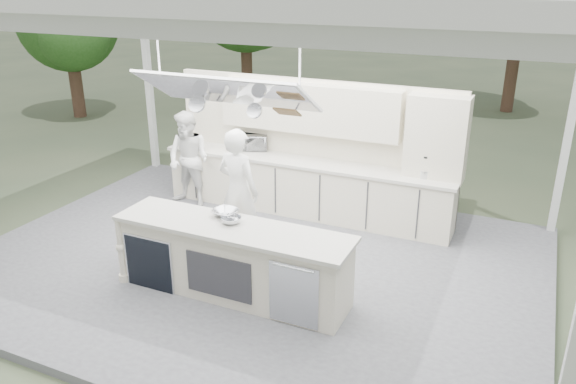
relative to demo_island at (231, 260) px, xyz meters
The scene contains 11 objects.
ground 1.10m from the demo_island, 101.07° to the left, with size 90.00×90.00×0.00m, color #50593D.
stage_deck 1.07m from the demo_island, 101.07° to the left, with size 8.00×6.00×0.12m, color slate.
demo_island is the anchor object (origin of this frame).
back_counter 2.82m from the demo_island, 93.63° to the left, with size 5.08×0.72×0.95m.
back_wall_unit 3.19m from the demo_island, 84.98° to the left, with size 5.05×0.48×2.25m.
tree_cluster 11.02m from the demo_island, 91.82° to the left, with size 19.55×9.40×5.85m.
head_chef 1.35m from the demo_island, 114.55° to the left, with size 0.68×0.44×1.85m, color white.
sous_chef 3.19m from the demo_island, 133.10° to the left, with size 0.82×0.64×1.68m, color white.
toaster_oven 3.30m from the demo_island, 112.69° to the left, with size 0.50×0.34×0.28m, color #B4B6BB.
bowl_large 0.62m from the demo_island, 129.66° to the left, with size 0.33×0.33×0.08m, color #B9BBC1.
bowl_small 0.52m from the demo_island, 110.38° to the left, with size 0.26×0.26×0.08m, color #B3B5BA.
Camera 1 is at (3.45, -6.34, 3.99)m, focal length 35.00 mm.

